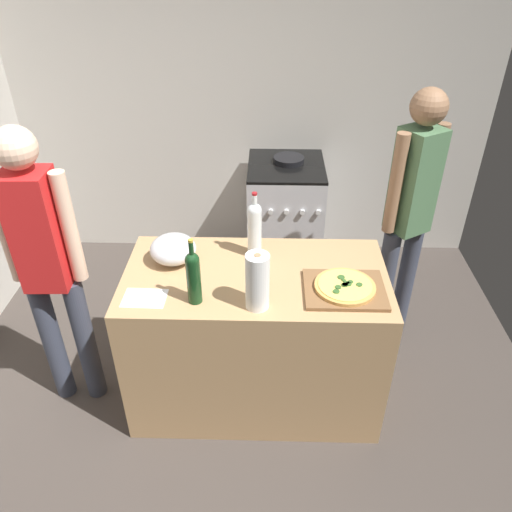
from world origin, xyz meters
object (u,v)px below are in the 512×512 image
wine_bottle_green (193,275)px  stove (284,219)px  pizza (345,286)px  person_in_stripes (46,261)px  wine_bottle_amber (255,228)px  paper_towel_roll (257,282)px  mixing_bowl (173,249)px  person_in_red (409,209)px

wine_bottle_green → stove: wine_bottle_green is taller
pizza → person_in_stripes: person_in_stripes is taller
wine_bottle_amber → stove: (0.20, 1.13, -0.59)m
paper_towel_roll → person_in_stripes: size_ratio=0.18×
mixing_bowl → paper_towel_roll: 0.59m
wine_bottle_green → stove: 1.71m
person_in_red → person_in_stripes: bearing=-163.1°
wine_bottle_green → wine_bottle_amber: wine_bottle_amber is taller
mixing_bowl → person_in_red: 1.42m
pizza → mixing_bowl: size_ratio=1.23×
paper_towel_roll → wine_bottle_green: (-0.30, 0.03, 0.01)m
person_in_red → mixing_bowl: bearing=-161.6°
paper_towel_roll → wine_bottle_green: bearing=174.2°
wine_bottle_green → person_in_stripes: person_in_stripes is taller
person_in_stripes → pizza: bearing=-3.5°
paper_towel_roll → stove: bearing=83.7°
wine_bottle_green → person_in_red: size_ratio=0.21×
stove → person_in_stripes: bearing=-132.9°
paper_towel_roll → wine_bottle_green: wine_bottle_green is taller
wine_bottle_green → person_in_stripes: bearing=166.5°
pizza → mixing_bowl: 0.92m
paper_towel_roll → person_in_red: person_in_red is taller
wine_bottle_green → wine_bottle_amber: size_ratio=0.92×
paper_towel_roll → mixing_bowl: bearing=141.3°
pizza → stove: 1.53m
pizza → person_in_red: 0.83m
mixing_bowl → person_in_red: person_in_red is taller
pizza → person_in_stripes: size_ratio=0.18×
wine_bottle_amber → person_in_red: (0.92, 0.37, -0.07)m
paper_towel_roll → wine_bottle_green: size_ratio=0.84×
stove → person_in_red: size_ratio=0.57×
pizza → wine_bottle_amber: 0.57m
wine_bottle_amber → mixing_bowl: bearing=-170.0°
wine_bottle_green → pizza: bearing=7.5°
wine_bottle_amber → person_in_stripes: bearing=-168.0°
paper_towel_roll → wine_bottle_amber: 0.44m
person_in_stripes → wine_bottle_green: bearing=-13.5°
mixing_bowl → person_in_stripes: 0.64m
stove → person_in_stripes: 1.91m
pizza → stove: bearing=100.1°
paper_towel_roll → pizza: bearing=16.4°
wine_bottle_amber → person_in_stripes: person_in_stripes is taller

